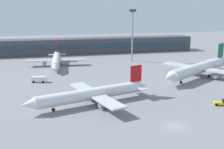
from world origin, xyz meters
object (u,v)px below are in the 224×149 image
at_px(airplane_mid, 200,68).
at_px(airplane_far, 56,60).
at_px(service_van_white, 39,79).
at_px(baggage_tug_yellow, 222,103).
at_px(airplane_near, 91,94).
at_px(floodlight_tower_west, 132,32).

bearing_deg(airplane_mid, airplane_far, 146.18).
bearing_deg(airplane_mid, service_van_white, 173.12).
xyz_separation_m(airplane_mid, service_van_white, (-59.90, 7.23, -2.42)).
relative_size(baggage_tug_yellow, service_van_white, 0.70).
bearing_deg(airplane_near, service_van_white, 116.95).
xyz_separation_m(airplane_mid, floodlight_tower_west, (-14.69, 38.24, 11.31)).
distance_m(airplane_near, airplane_far, 56.12).
xyz_separation_m(airplane_near, service_van_white, (-14.19, 27.91, -1.76)).
relative_size(airplane_near, baggage_tug_yellow, 9.57).
bearing_deg(floodlight_tower_west, service_van_white, -145.55).
xyz_separation_m(baggage_tug_yellow, service_van_white, (-48.32, 37.62, 0.31)).
distance_m(airplane_near, floodlight_tower_west, 67.65).
relative_size(airplane_far, service_van_white, 6.89).
relative_size(airplane_mid, floodlight_tower_west, 1.62).
bearing_deg(service_van_white, airplane_far, 74.74).
distance_m(airplane_far, floodlight_tower_west, 39.61).
bearing_deg(floodlight_tower_west, airplane_mid, -68.99).
xyz_separation_m(airplane_far, service_van_white, (-7.59, -27.81, -1.77)).
bearing_deg(airplane_mid, baggage_tug_yellow, -110.84).
distance_m(airplane_mid, airplane_far, 62.96).
relative_size(airplane_near, airplane_far, 0.97).
relative_size(airplane_mid, service_van_white, 7.50).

